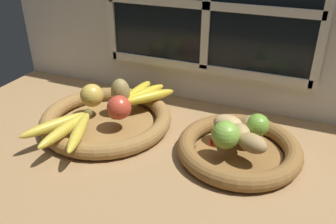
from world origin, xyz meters
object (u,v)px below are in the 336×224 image
at_px(banana_bunch_front, 67,128).
at_px(potato_oblong, 228,124).
at_px(fruit_bowl_right, 239,149).
at_px(lime_near, 225,135).
at_px(apple_red_right, 119,107).
at_px(apple_golden_left, 92,95).
at_px(chili_pepper, 231,143).
at_px(potato_small, 252,143).
at_px(lime_far, 257,125).
at_px(potato_large, 241,133).
at_px(fruit_bowl_left, 106,119).
at_px(potato_back, 253,125).
at_px(banana_bunch_back, 142,95).
at_px(pear_brown, 120,92).

height_order(banana_bunch_front, potato_oblong, potato_oblong).
height_order(fruit_bowl_right, lime_near, lime_near).
distance_m(fruit_bowl_right, potato_oblong, 0.07).
xyz_separation_m(apple_red_right, apple_golden_left, (-0.11, 0.04, 0.00)).
bearing_deg(banana_bunch_front, chili_pepper, 14.46).
height_order(potato_small, lime_far, lime_far).
xyz_separation_m(lime_far, chili_pepper, (-0.05, -0.07, -0.02)).
bearing_deg(potato_large, lime_far, 52.13).
distance_m(potato_large, lime_near, 0.05).
bearing_deg(fruit_bowl_right, chili_pepper, -115.04).
xyz_separation_m(fruit_bowl_left, lime_far, (0.42, 0.04, 0.05)).
bearing_deg(chili_pepper, potato_back, 40.14).
height_order(potato_small, potato_large, same).
distance_m(banana_bunch_back, potato_oblong, 0.30).
xyz_separation_m(fruit_bowl_right, pear_brown, (-0.37, 0.06, 0.06)).
height_order(fruit_bowl_right, potato_large, potato_large).
xyz_separation_m(banana_bunch_front, chili_pepper, (0.40, 0.10, -0.01)).
height_order(apple_golden_left, pear_brown, pear_brown).
height_order(potato_back, potato_small, potato_back).
xyz_separation_m(pear_brown, potato_oblong, (0.33, -0.03, -0.02)).
bearing_deg(fruit_bowl_left, apple_red_right, -16.35).
bearing_deg(potato_oblong, pear_brown, 174.92).
distance_m(pear_brown, lime_far, 0.40).
bearing_deg(apple_golden_left, chili_pepper, -6.85).
bearing_deg(chili_pepper, lime_near, -168.19).
bearing_deg(fruit_bowl_left, lime_far, 5.73).
bearing_deg(potato_oblong, banana_bunch_back, 163.57).
height_order(apple_golden_left, lime_far, apple_golden_left).
height_order(apple_red_right, lime_near, same).
height_order(banana_bunch_front, potato_small, potato_small).
bearing_deg(lime_near, potato_large, 56.31).
distance_m(pear_brown, banana_bunch_front, 0.20).
bearing_deg(fruit_bowl_left, apple_golden_left, 161.03).
height_order(banana_bunch_front, potato_large, potato_large).
height_order(lime_far, chili_pepper, lime_far).
bearing_deg(apple_red_right, fruit_bowl_right, 2.84).
relative_size(apple_golden_left, potato_large, 1.09).
bearing_deg(potato_oblong, potato_back, 15.95).
xyz_separation_m(potato_oblong, lime_far, (0.07, 0.01, 0.01)).
relative_size(potato_oblong, lime_far, 1.35).
distance_m(pear_brown, lime_near, 0.35).
height_order(banana_bunch_back, potato_back, potato_back).
xyz_separation_m(fruit_bowl_left, potato_oblong, (0.35, 0.03, 0.05)).
xyz_separation_m(banana_bunch_front, lime_far, (0.45, 0.18, 0.01)).
xyz_separation_m(fruit_bowl_right, potato_oblong, (-0.04, 0.03, 0.05)).
bearing_deg(fruit_bowl_left, pear_brown, 74.10).
xyz_separation_m(potato_large, lime_far, (0.03, 0.04, 0.01)).
distance_m(fruit_bowl_right, potato_large, 0.05).
height_order(potato_oblong, potato_large, same).
bearing_deg(potato_oblong, fruit_bowl_left, -175.00).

